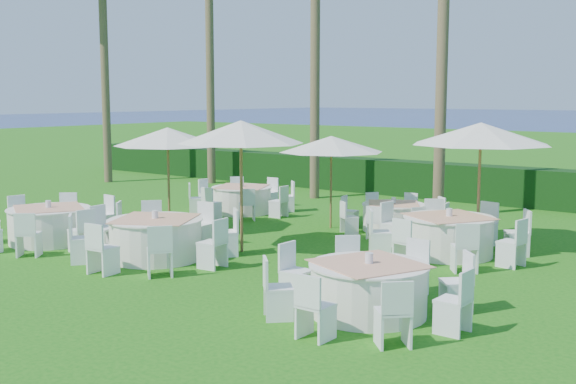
# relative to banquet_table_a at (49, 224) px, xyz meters

# --- Properties ---
(ground) EXTENTS (120.00, 120.00, 0.00)m
(ground) POSITION_rel_banquet_table_a_xyz_m (4.46, 0.38, -0.44)
(ground) COLOR #155E10
(ground) RESTS_ON ground
(hedge) EXTENTS (34.00, 1.00, 1.20)m
(hedge) POSITION_rel_banquet_table_a_xyz_m (4.46, 12.38, 0.16)
(hedge) COLOR black
(hedge) RESTS_ON ground
(banquet_table_a) EXTENTS (3.36, 3.36, 1.01)m
(banquet_table_a) POSITION_rel_banquet_table_a_xyz_m (0.00, 0.00, 0.00)
(banquet_table_a) COLOR white
(banquet_table_a) RESTS_ON ground
(banquet_table_b) EXTENTS (3.51, 3.51, 1.05)m
(banquet_table_b) POSITION_rel_banquet_table_a_xyz_m (3.28, 0.32, 0.02)
(banquet_table_b) COLOR white
(banquet_table_b) RESTS_ON ground
(banquet_table_c) EXTENTS (3.32, 3.32, 1.00)m
(banquet_table_c) POSITION_rel_banquet_table_a_xyz_m (8.91, -0.38, -0.00)
(banquet_table_c) COLOR white
(banquet_table_c) RESTS_ON ground
(banquet_table_d) EXTENTS (3.12, 3.12, 0.95)m
(banquet_table_d) POSITION_rel_banquet_table_a_xyz_m (0.76, 6.08, -0.03)
(banquet_table_d) COLOR white
(banquet_table_d) RESTS_ON ground
(banquet_table_e) EXTENTS (2.82, 2.82, 0.86)m
(banquet_table_e) POSITION_rel_banquet_table_a_xyz_m (5.74, 6.23, -0.07)
(banquet_table_e) COLOR white
(banquet_table_e) RESTS_ON ground
(banquet_table_f) EXTENTS (3.45, 3.45, 1.03)m
(banquet_table_f) POSITION_rel_banquet_table_a_xyz_m (8.09, 4.40, 0.01)
(banquet_table_f) COLOR white
(banquet_table_f) RESTS_ON ground
(umbrella_a) EXTENTS (2.70, 2.70, 2.65)m
(umbrella_a) POSITION_rel_banquet_table_a_xyz_m (1.21, 2.71, 1.98)
(umbrella_a) COLOR brown
(umbrella_a) RESTS_ON ground
(umbrella_b) EXTENTS (2.77, 2.77, 2.91)m
(umbrella_b) POSITION_rel_banquet_table_a_xyz_m (4.27, 1.97, 2.21)
(umbrella_b) COLOR brown
(umbrella_b) RESTS_ON ground
(umbrella_c) EXTENTS (2.73, 2.73, 2.41)m
(umbrella_c) POSITION_rel_banquet_table_a_xyz_m (4.25, 5.57, 1.76)
(umbrella_c) COLOR brown
(umbrella_c) RESTS_ON ground
(umbrella_d) EXTENTS (3.16, 3.16, 2.85)m
(umbrella_d) POSITION_rel_banquet_table_a_xyz_m (8.27, 5.55, 2.16)
(umbrella_d) COLOR brown
(umbrella_d) RESTS_ON ground
(palm_a) EXTENTS (4.35, 4.28, 11.70)m
(palm_a) POSITION_rel_banquet_table_a_xyz_m (-5.00, 10.95, 5.89)
(palm_a) COLOR brown
(palm_a) RESTS_ON ground
(palm_b) EXTENTS (4.41, 4.09, 10.01)m
(palm_b) POSITION_rel_banquet_table_a_xyz_m (0.70, 9.92, 5.03)
(palm_b) COLOR brown
(palm_b) RESTS_ON ground
(palm_c) EXTENTS (4.40, 3.95, 10.46)m
(palm_c) POSITION_rel_banquet_table_a_xyz_m (5.76, 8.82, 5.26)
(palm_c) COLOR brown
(palm_c) RESTS_ON ground
(palm_f) EXTENTS (4.40, 4.11, 8.67)m
(palm_f) POSITION_rel_banquet_table_a_xyz_m (-8.56, 8.71, 4.35)
(palm_f) COLOR brown
(palm_f) RESTS_ON ground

